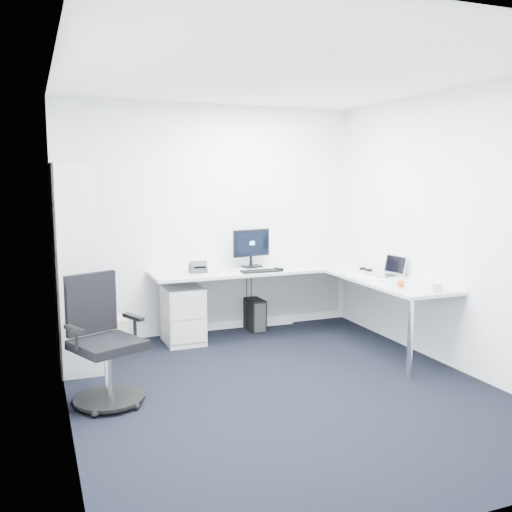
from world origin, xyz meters
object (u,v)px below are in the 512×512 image
object	(u,v)px
l_desk	(277,307)
task_chair	(107,341)
laptop	(383,266)
monitor	(252,248)
bookshelf	(75,265)

from	to	relation	value
l_desk	task_chair	world-z (taller)	task_chair
laptop	monitor	bearing A→B (deg)	125.97
bookshelf	laptop	size ratio (longest dim) A/B	6.27
bookshelf	task_chair	xyz separation A→B (m)	(0.15, -1.20, -0.46)
task_chair	laptop	distance (m)	3.07
monitor	laptop	bearing A→B (deg)	-55.00
monitor	laptop	world-z (taller)	monitor
laptop	bookshelf	bearing A→B (deg)	158.47
bookshelf	task_chair	size ratio (longest dim) A/B	1.86
l_desk	bookshelf	bearing A→B (deg)	178.68
bookshelf	laptop	world-z (taller)	bookshelf
l_desk	task_chair	xyz separation A→B (m)	(-2.02, -1.15, 0.14)
bookshelf	monitor	bearing A→B (deg)	11.64
l_desk	monitor	bearing A→B (deg)	105.40
bookshelf	task_chair	distance (m)	1.29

